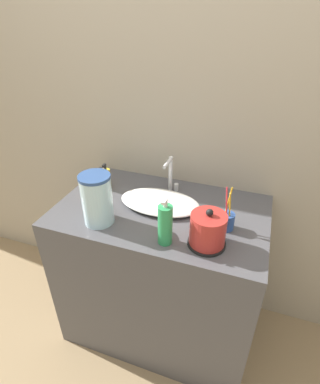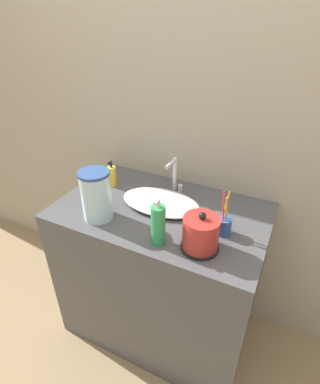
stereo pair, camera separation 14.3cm
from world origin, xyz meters
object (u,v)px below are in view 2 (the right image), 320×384
Objects in this scene: shampoo_bottle at (158,225)px; toothbrush_cup at (224,225)px; lotion_bottle at (112,176)px; faucet at (175,174)px; electric_kettle at (201,235)px; water_pitcher at (96,195)px.

toothbrush_cup is at bearing 38.23° from shampoo_bottle.
toothbrush_cup is 0.69m from lotion_bottle.
electric_kettle is (0.28, -0.37, -0.04)m from faucet.
toothbrush_cup is (0.06, 0.14, -0.02)m from electric_kettle.
lotion_bottle is 0.31m from water_pitcher.
shampoo_bottle is (-0.23, -0.18, 0.05)m from toothbrush_cup.
faucet is 0.89× the size of shampoo_bottle.
shampoo_bottle reaches higher than faucet.
faucet is 0.35m from lotion_bottle.
water_pitcher reaches higher than electric_kettle.
water_pitcher is at bearing -165.84° from toothbrush_cup.
lotion_bottle is (-0.34, -0.09, -0.05)m from faucet.
toothbrush_cup is 1.41× the size of lotion_bottle.
electric_kettle is 0.82× the size of shampoo_bottle.
shampoo_bottle is at bearing -141.77° from toothbrush_cup.
electric_kettle is 0.18m from shampoo_bottle.
lotion_bottle is 0.69× the size of shampoo_bottle.
shampoo_bottle is at bearing -35.68° from lotion_bottle.
water_pitcher is at bearing -179.31° from electric_kettle.
lotion_bottle is at bearing -164.73° from faucet.
electric_kettle is 1.20× the size of lotion_bottle.
shampoo_bottle is at bearing -6.50° from water_pitcher.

